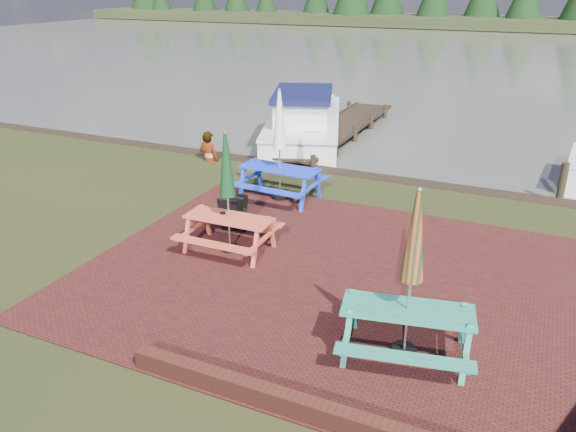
{
  "coord_description": "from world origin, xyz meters",
  "views": [
    {
      "loc": [
        3.21,
        -7.8,
        5.17
      ],
      "look_at": [
        -0.89,
        1.21,
        1.0
      ],
      "focal_mm": 35.0,
      "sensor_mm": 36.0,
      "label": 1
    }
  ],
  "objects_px": {
    "person": "(208,132)",
    "picnic_table_teal": "(409,302)",
    "picnic_table_blue": "(280,163)",
    "boat_jetty": "(304,124)",
    "chalkboard": "(233,214)",
    "jetty": "(337,130)",
    "picnic_table_red": "(228,212)"
  },
  "relations": [
    {
      "from": "boat_jetty",
      "to": "chalkboard",
      "type": "bearing_deg",
      "value": -96.75
    },
    {
      "from": "picnic_table_blue",
      "to": "jetty",
      "type": "height_order",
      "value": "picnic_table_blue"
    },
    {
      "from": "picnic_table_teal",
      "to": "person",
      "type": "distance_m",
      "value": 10.62
    },
    {
      "from": "picnic_table_blue",
      "to": "boat_jetty",
      "type": "xyz_separation_m",
      "value": [
        -1.93,
        6.11,
        -0.55
      ]
    },
    {
      "from": "picnic_table_red",
      "to": "jetty",
      "type": "xyz_separation_m",
      "value": [
        -1.31,
        10.09,
        -0.76
      ]
    },
    {
      "from": "jetty",
      "to": "person",
      "type": "relative_size",
      "value": 4.98
    },
    {
      "from": "picnic_table_red",
      "to": "jetty",
      "type": "bearing_deg",
      "value": 96.75
    },
    {
      "from": "picnic_table_red",
      "to": "person",
      "type": "height_order",
      "value": "picnic_table_red"
    },
    {
      "from": "person",
      "to": "boat_jetty",
      "type": "bearing_deg",
      "value": -108.58
    },
    {
      "from": "picnic_table_blue",
      "to": "person",
      "type": "relative_size",
      "value": 1.52
    },
    {
      "from": "jetty",
      "to": "picnic_table_red",
      "type": "bearing_deg",
      "value": -82.6
    },
    {
      "from": "picnic_table_teal",
      "to": "person",
      "type": "xyz_separation_m",
      "value": [
        -7.85,
        7.16,
        -0.01
      ]
    },
    {
      "from": "picnic_table_blue",
      "to": "jetty",
      "type": "bearing_deg",
      "value": 101.32
    },
    {
      "from": "boat_jetty",
      "to": "picnic_table_teal",
      "type": "bearing_deg",
      "value": -79.62
    },
    {
      "from": "chalkboard",
      "to": "jetty",
      "type": "xyz_separation_m",
      "value": [
        -0.91,
        9.23,
        -0.32
      ]
    },
    {
      "from": "picnic_table_teal",
      "to": "picnic_table_red",
      "type": "xyz_separation_m",
      "value": [
        -4.11,
        1.97,
        -0.05
      ]
    },
    {
      "from": "picnic_table_teal",
      "to": "picnic_table_blue",
      "type": "xyz_separation_m",
      "value": [
        -4.44,
        5.08,
        0.05
      ]
    },
    {
      "from": "picnic_table_teal",
      "to": "chalkboard",
      "type": "xyz_separation_m",
      "value": [
        -4.51,
        2.83,
        -0.49
      ]
    },
    {
      "from": "chalkboard",
      "to": "person",
      "type": "relative_size",
      "value": 0.46
    },
    {
      "from": "picnic_table_red",
      "to": "boat_jetty",
      "type": "height_order",
      "value": "picnic_table_red"
    },
    {
      "from": "chalkboard",
      "to": "person",
      "type": "bearing_deg",
      "value": 126.26
    },
    {
      "from": "jetty",
      "to": "boat_jetty",
      "type": "xyz_separation_m",
      "value": [
        -0.94,
        -0.87,
        0.31
      ]
    },
    {
      "from": "picnic_table_teal",
      "to": "person",
      "type": "bearing_deg",
      "value": 126.53
    },
    {
      "from": "boat_jetty",
      "to": "picnic_table_blue",
      "type": "bearing_deg",
      "value": -91.74
    },
    {
      "from": "picnic_table_red",
      "to": "jetty",
      "type": "distance_m",
      "value": 10.2
    },
    {
      "from": "picnic_table_teal",
      "to": "chalkboard",
      "type": "distance_m",
      "value": 5.35
    },
    {
      "from": "chalkboard",
      "to": "boat_jetty",
      "type": "xyz_separation_m",
      "value": [
        -1.85,
        8.36,
        -0.01
      ]
    },
    {
      "from": "picnic_table_blue",
      "to": "boat_jetty",
      "type": "relative_size",
      "value": 0.37
    },
    {
      "from": "picnic_table_blue",
      "to": "jetty",
      "type": "relative_size",
      "value": 0.31
    },
    {
      "from": "person",
      "to": "picnic_table_teal",
      "type": "bearing_deg",
      "value": 139.23
    },
    {
      "from": "picnic_table_teal",
      "to": "picnic_table_blue",
      "type": "height_order",
      "value": "picnic_table_blue"
    },
    {
      "from": "picnic_table_teal",
      "to": "picnic_table_blue",
      "type": "relative_size",
      "value": 0.95
    }
  ]
}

